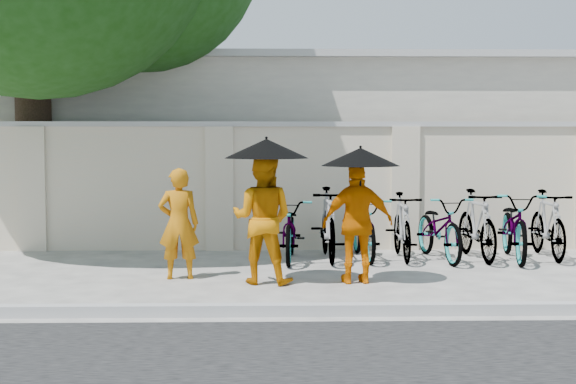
{
  "coord_description": "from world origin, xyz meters",
  "views": [
    {
      "loc": [
        -0.2,
        -9.84,
        1.85
      ],
      "look_at": [
        0.05,
        0.84,
        1.1
      ],
      "focal_mm": 50.0,
      "sensor_mm": 36.0,
      "label": 1
    }
  ],
  "objects": [
    {
      "name": "parasol_right",
      "position": [
        0.93,
        0.03,
        1.59
      ],
      "size": [
        0.98,
        0.98,
        0.84
      ],
      "color": "black",
      "rests_on": "ground"
    },
    {
      "name": "monk_right",
      "position": [
        0.91,
        0.11,
        0.76
      ],
      "size": [
        0.93,
        0.47,
        1.53
      ],
      "primitive_type": "imported",
      "rotation": [
        0.0,
        0.0,
        3.26
      ],
      "color": "#D06100",
      "rests_on": "ground"
    },
    {
      "name": "bike_3",
      "position": [
        1.79,
        2.03,
        0.5
      ],
      "size": [
        0.52,
        1.68,
        1.0
      ],
      "primitive_type": "imported",
      "rotation": [
        0.0,
        0.0,
        -0.03
      ],
      "color": "gray",
      "rests_on": "ground"
    },
    {
      "name": "monk_left",
      "position": [
        -1.37,
        0.48,
        0.72
      ],
      "size": [
        0.56,
        0.4,
        1.44
      ],
      "primitive_type": "imported",
      "rotation": [
        0.0,
        0.0,
        3.24
      ],
      "color": "#B96809",
      "rests_on": "ground"
    },
    {
      "name": "building_behind",
      "position": [
        2.0,
        7.0,
        1.6
      ],
      "size": [
        14.0,
        6.0,
        3.2
      ],
      "primitive_type": "cube",
      "color": "beige",
      "rests_on": "ground"
    },
    {
      "name": "parasol_center",
      "position": [
        -0.23,
        0.06,
        1.69
      ],
      "size": [
        1.04,
        1.04,
        0.89
      ],
      "color": "black",
      "rests_on": "ground"
    },
    {
      "name": "bike_1",
      "position": [
        0.68,
        1.96,
        0.54
      ],
      "size": [
        0.54,
        1.81,
        1.08
      ],
      "primitive_type": "imported",
      "rotation": [
        0.0,
        0.0,
        0.02
      ],
      "color": "gray",
      "rests_on": "ground"
    },
    {
      "name": "monk_center",
      "position": [
        -0.28,
        0.14,
        0.82
      ],
      "size": [
        0.93,
        0.8,
        1.63
      ],
      "primitive_type": "imported",
      "rotation": [
        0.0,
        0.0,
        2.88
      ],
      "color": "#C36C04",
      "rests_on": "ground"
    },
    {
      "name": "bike_5",
      "position": [
        2.9,
        1.97,
        0.52
      ],
      "size": [
        0.6,
        1.77,
        1.05
      ],
      "primitive_type": "imported",
      "rotation": [
        0.0,
        0.0,
        0.06
      ],
      "color": "gray",
      "rests_on": "ground"
    },
    {
      "name": "bike_6",
      "position": [
        3.45,
        1.9,
        0.51
      ],
      "size": [
        0.94,
        2.02,
        1.02
      ],
      "primitive_type": "imported",
      "rotation": [
        0.0,
        0.0,
        -0.14
      ],
      "color": "gray",
      "rests_on": "ground"
    },
    {
      "name": "ground",
      "position": [
        0.0,
        0.0,
        0.0
      ],
      "size": [
        80.0,
        80.0,
        0.0
      ],
      "primitive_type": "plane",
      "color": "beige"
    },
    {
      "name": "kerb",
      "position": [
        0.0,
        -1.7,
        0.06
      ],
      "size": [
        40.0,
        0.16,
        0.12
      ],
      "primitive_type": "cube",
      "color": "#A3A3A3",
      "rests_on": "ground"
    },
    {
      "name": "bike_7",
      "position": [
        4.01,
        2.1,
        0.51
      ],
      "size": [
        0.56,
        1.73,
        1.03
      ],
      "primitive_type": "imported",
      "rotation": [
        0.0,
        0.0,
        -0.04
      ],
      "color": "gray",
      "rests_on": "ground"
    },
    {
      "name": "compound_wall",
      "position": [
        1.0,
        3.2,
        1.0
      ],
      "size": [
        20.0,
        0.3,
        2.0
      ],
      "primitive_type": "cube",
      "color": "beige",
      "rests_on": "ground"
    },
    {
      "name": "bike_0",
      "position": [
        0.12,
        1.92,
        0.47
      ],
      "size": [
        0.73,
        1.82,
        0.94
      ],
      "primitive_type": "imported",
      "rotation": [
        0.0,
        0.0,
        -0.06
      ],
      "color": "gray",
      "rests_on": "ground"
    },
    {
      "name": "bike_4",
      "position": [
        2.34,
        1.96,
        0.48
      ],
      "size": [
        0.88,
        1.9,
        0.96
      ],
      "primitive_type": "imported",
      "rotation": [
        0.0,
        0.0,
        0.13
      ],
      "color": "gray",
      "rests_on": "ground"
    },
    {
      "name": "bike_2",
      "position": [
        1.23,
        2.11,
        0.46
      ],
      "size": [
        0.72,
        1.8,
        0.93
      ],
      "primitive_type": "imported",
      "rotation": [
        0.0,
        0.0,
        0.06
      ],
      "color": "gray",
      "rests_on": "ground"
    }
  ]
}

